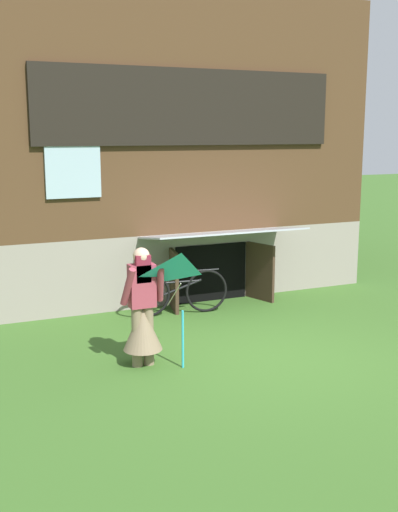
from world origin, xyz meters
The scene contains 5 objects.
ground_plane centered at (0.00, 0.00, 0.00)m, with size 60.00×60.00×0.00m, color #386023.
log_house centered at (0.00, 5.43, 2.75)m, with size 7.44×5.98×5.50m.
person centered at (-1.81, 0.35, 0.67)m, with size 0.61×0.52×1.60m.
kite centered at (-1.45, -0.14, 1.23)m, with size 0.75×0.77×1.49m.
bicycle_black centered at (-0.50, 2.39, 0.39)m, with size 1.76×0.24×0.80m.
Camera 1 is at (-4.35, -7.25, 3.06)m, focal length 44.29 mm.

